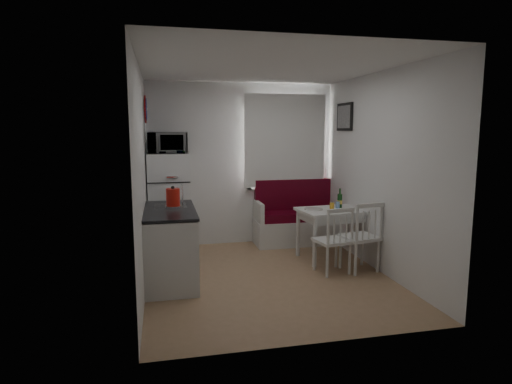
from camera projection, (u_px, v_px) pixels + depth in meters
The scene contains 22 objects.
floor at pixel (268, 277), 5.44m from camera, with size 3.00×3.50×0.02m, color #A27D56.
ceiling at pixel (268, 66), 5.06m from camera, with size 3.00×3.50×0.02m, color white.
wall_back at pixel (242, 164), 6.94m from camera, with size 3.00×0.02×2.60m, color white.
wall_front at pixel (319, 197), 3.56m from camera, with size 3.00×0.02×2.60m, color white.
wall_left at pixel (142, 178), 4.93m from camera, with size 0.02×3.50×2.60m, color white.
wall_right at pixel (380, 173), 5.57m from camera, with size 0.02×3.50×2.60m, color white.
window at pixel (284, 144), 7.01m from camera, with size 1.22×0.06×1.47m, color silver.
curtain at pixel (285, 141), 6.94m from camera, with size 1.35×0.02×1.50m, color white.
kitchen_counter at pixel (170, 244), 5.26m from camera, with size 0.62×1.32×1.16m.
wall_sign at pixel (146, 109), 6.21m from camera, with size 0.40×0.40×0.03m, color navy.
picture_frame at pixel (344, 117), 6.52m from camera, with size 0.04×0.52×0.42m, color black.
bench at pixel (298, 222), 7.04m from camera, with size 1.46×0.56×1.04m.
dining_table at pixel (334, 215), 6.13m from camera, with size 1.03×0.77×0.73m.
chair_left at pixel (335, 233), 5.46m from camera, with size 0.48×0.46×0.47m.
chair_right at pixel (363, 229), 5.53m from camera, with size 0.51×0.49×0.50m.
fridge at pixel (169, 204), 6.43m from camera, with size 0.61×0.61×1.51m, color white.
microwave at pixel (168, 143), 6.25m from camera, with size 0.56×0.38×0.31m, color white.
kettle at pixel (173, 198), 5.23m from camera, with size 0.20×0.20×0.27m, color red.
wine_bottle at pixel (340, 198), 6.23m from camera, with size 0.07×0.07×0.28m, color #164519, non-canonical shape.
drinking_glass_orange at pixel (332, 206), 6.06m from camera, with size 0.06×0.06×0.10m, color gold.
drinking_glass_blue at pixel (338, 205), 6.18m from camera, with size 0.06×0.06×0.10m, color #84AFE1.
plate at pixel (313, 209), 6.08m from camera, with size 0.26×0.26×0.02m, color white.
Camera 1 is at (-1.27, -5.07, 1.86)m, focal length 30.00 mm.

